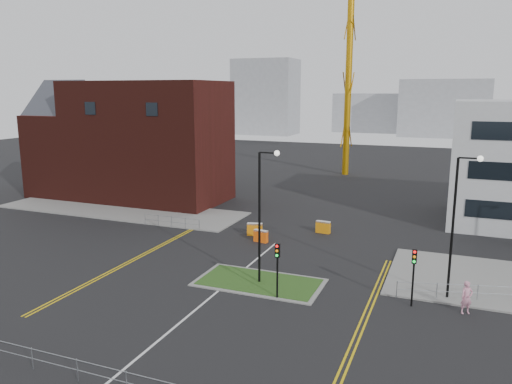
# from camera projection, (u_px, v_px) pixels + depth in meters

# --- Properties ---
(ground) EXTENTS (200.00, 200.00, 0.00)m
(ground) POSITION_uv_depth(u_px,v_px,m) (173.00, 329.00, 27.59)
(ground) COLOR black
(ground) RESTS_ON ground
(pavement_left) EXTENTS (28.00, 8.00, 0.12)m
(pavement_left) POSITION_uv_depth(u_px,v_px,m) (120.00, 210.00, 54.88)
(pavement_left) COLOR slate
(pavement_left) RESTS_ON ground
(island_kerb) EXTENTS (8.60, 4.60, 0.08)m
(island_kerb) POSITION_uv_depth(u_px,v_px,m) (259.00, 282.00, 34.13)
(island_kerb) COLOR slate
(island_kerb) RESTS_ON ground
(grass_island) EXTENTS (8.00, 4.00, 0.12)m
(grass_island) POSITION_uv_depth(u_px,v_px,m) (259.00, 282.00, 34.13)
(grass_island) COLOR #224617
(grass_island) RESTS_ON ground
(brick_building) EXTENTS (24.20, 10.07, 14.24)m
(brick_building) POSITION_uv_depth(u_px,v_px,m) (127.00, 142.00, 60.07)
(brick_building) COLOR #401510
(brick_building) RESTS_ON ground
(streetlamp_island) EXTENTS (1.46, 0.36, 9.18)m
(streetlamp_island) POSITION_uv_depth(u_px,v_px,m) (262.00, 206.00, 32.98)
(streetlamp_island) COLOR black
(streetlamp_island) RESTS_ON ground
(streetlamp_right_near) EXTENTS (1.46, 0.36, 9.18)m
(streetlamp_right_near) POSITION_uv_depth(u_px,v_px,m) (457.00, 216.00, 30.42)
(streetlamp_right_near) COLOR black
(streetlamp_right_near) RESTS_ON ground
(traffic_light_island) EXTENTS (0.28, 0.33, 3.65)m
(traffic_light_island) POSITION_uv_depth(u_px,v_px,m) (277.00, 260.00, 31.06)
(traffic_light_island) COLOR black
(traffic_light_island) RESTS_ON ground
(traffic_light_right) EXTENTS (0.28, 0.33, 3.65)m
(traffic_light_right) POSITION_uv_depth(u_px,v_px,m) (414.00, 266.00, 29.96)
(traffic_light_right) COLOR black
(traffic_light_right) RESTS_ON ground
(railing_front) EXTENTS (24.05, 0.05, 1.10)m
(railing_front) POSITION_uv_depth(u_px,v_px,m) (101.00, 371.00, 21.98)
(railing_front) COLOR gray
(railing_front) RESTS_ON ground
(railing_left) EXTENTS (6.05, 0.05, 1.10)m
(railing_left) POSITION_uv_depth(u_px,v_px,m) (172.00, 220.00, 47.83)
(railing_left) COLOR gray
(railing_left) RESTS_ON ground
(centre_line) EXTENTS (0.15, 30.00, 0.01)m
(centre_line) POSITION_uv_depth(u_px,v_px,m) (191.00, 314.00, 29.41)
(centre_line) COLOR silver
(centre_line) RESTS_ON ground
(yellow_left_a) EXTENTS (0.12, 24.00, 0.01)m
(yellow_left_a) POSITION_uv_depth(u_px,v_px,m) (141.00, 255.00, 39.97)
(yellow_left_a) COLOR gold
(yellow_left_a) RESTS_ON ground
(yellow_left_b) EXTENTS (0.12, 24.00, 0.01)m
(yellow_left_b) POSITION_uv_depth(u_px,v_px,m) (144.00, 255.00, 39.86)
(yellow_left_b) COLOR gold
(yellow_left_b) RESTS_ON ground
(yellow_right_a) EXTENTS (0.12, 20.00, 0.01)m
(yellow_right_a) POSITION_uv_depth(u_px,v_px,m) (364.00, 313.00, 29.58)
(yellow_right_a) COLOR gold
(yellow_right_a) RESTS_ON ground
(yellow_right_b) EXTENTS (0.12, 20.00, 0.01)m
(yellow_right_b) POSITION_uv_depth(u_px,v_px,m) (370.00, 313.00, 29.47)
(yellow_right_b) COLOR gold
(yellow_right_b) RESTS_ON ground
(skyline_a) EXTENTS (18.00, 12.00, 22.00)m
(skyline_a) POSITION_uv_depth(u_px,v_px,m) (266.00, 97.00, 149.11)
(skyline_a) COLOR gray
(skyline_a) RESTS_ON ground
(skyline_b) EXTENTS (24.00, 12.00, 16.00)m
(skyline_b) POSITION_uv_depth(u_px,v_px,m) (444.00, 108.00, 140.57)
(skyline_b) COLOR gray
(skyline_b) RESTS_ON ground
(skyline_d) EXTENTS (30.00, 12.00, 12.00)m
(skyline_d) POSITION_uv_depth(u_px,v_px,m) (383.00, 113.00, 156.63)
(skyline_d) COLOR gray
(skyline_d) RESTS_ON ground
(pedestrian) EXTENTS (0.87, 0.77, 1.99)m
(pedestrian) POSITION_uv_depth(u_px,v_px,m) (467.00, 297.00, 29.31)
(pedestrian) COLOR pink
(pedestrian) RESTS_ON ground
(barrier_left) EXTENTS (1.31, 0.62, 1.06)m
(barrier_left) POSITION_uv_depth(u_px,v_px,m) (261.00, 236.00, 43.29)
(barrier_left) COLOR #FF5D0E
(barrier_left) RESTS_ON ground
(barrier_mid) EXTENTS (1.43, 0.76, 1.15)m
(barrier_mid) POSITION_uv_depth(u_px,v_px,m) (255.00, 229.00, 45.23)
(barrier_mid) COLOR orange
(barrier_mid) RESTS_ON ground
(barrier_right) EXTENTS (1.36, 0.57, 1.12)m
(barrier_right) POSITION_uv_depth(u_px,v_px,m) (323.00, 227.00, 46.02)
(barrier_right) COLOR orange
(barrier_right) RESTS_ON ground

